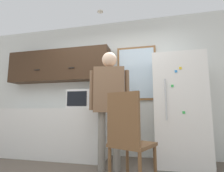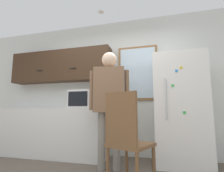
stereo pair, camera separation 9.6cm
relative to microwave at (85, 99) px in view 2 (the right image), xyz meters
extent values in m
cube|color=silver|center=(0.39, 0.44, 0.30)|extent=(6.00, 0.06, 2.70)
cube|color=silver|center=(-0.70, 0.09, -0.61)|extent=(2.22, 0.64, 0.89)
cube|color=#3D2819|center=(-0.70, 0.25, 0.73)|extent=(2.22, 0.31, 0.66)
cube|color=black|center=(-1.09, 0.09, 0.63)|extent=(0.12, 0.01, 0.01)
cube|color=black|center=(-0.32, 0.09, 0.63)|extent=(0.12, 0.01, 0.01)
cube|color=white|center=(0.00, 0.00, 0.00)|extent=(0.51, 0.40, 0.33)
cube|color=black|center=(-0.05, -0.20, 0.00)|extent=(0.36, 0.01, 0.26)
cube|color=#B2B2B2|center=(0.22, -0.20, 0.00)|extent=(0.07, 0.01, 0.26)
cylinder|color=gray|center=(0.48, -0.44, -0.64)|extent=(0.11, 0.11, 0.82)
cylinder|color=gray|center=(0.70, -0.40, -0.64)|extent=(0.11, 0.11, 0.82)
cube|color=brown|center=(0.59, -0.42, 0.11)|extent=(0.49, 0.30, 0.68)
sphere|color=beige|center=(0.59, -0.42, 0.59)|extent=(0.23, 0.23, 0.23)
cylinder|color=brown|center=(0.32, -0.47, 0.11)|extent=(0.07, 0.07, 0.61)
cylinder|color=brown|center=(0.85, -0.37, 0.11)|extent=(0.07, 0.07, 0.61)
cube|color=white|center=(1.64, 0.07, -0.18)|extent=(0.79, 0.66, 1.76)
cylinder|color=silver|center=(1.42, -0.28, -0.04)|extent=(0.02, 0.02, 0.61)
cube|color=green|center=(1.66, -0.27, -0.23)|extent=(0.04, 0.01, 0.04)
cube|color=yellow|center=(1.65, -0.27, 0.43)|extent=(0.04, 0.01, 0.04)
cube|color=green|center=(1.52, -0.27, 0.16)|extent=(0.04, 0.01, 0.04)
cube|color=#338CDB|center=(1.58, -0.27, 0.38)|extent=(0.04, 0.01, 0.04)
cube|color=brown|center=(0.98, -0.86, -0.60)|extent=(0.58, 0.58, 0.04)
cylinder|color=brown|center=(1.23, -0.76, -0.84)|extent=(0.04, 0.04, 0.43)
cylinder|color=brown|center=(0.88, -0.61, -0.84)|extent=(0.04, 0.04, 0.43)
cylinder|color=brown|center=(0.73, -0.96, -0.84)|extent=(0.04, 0.04, 0.43)
cube|color=brown|center=(0.90, -1.04, -0.29)|extent=(0.39, 0.20, 0.59)
cube|color=olive|center=(0.93, 0.40, 0.52)|extent=(0.76, 0.04, 1.07)
cube|color=silver|center=(0.93, 0.37, 0.52)|extent=(0.68, 0.01, 0.99)
cylinder|color=white|center=(0.33, -0.09, 1.63)|extent=(0.11, 0.11, 0.01)
camera|label=1|loc=(1.23, -2.99, -0.21)|focal=28.00mm
camera|label=2|loc=(1.32, -2.96, -0.21)|focal=28.00mm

